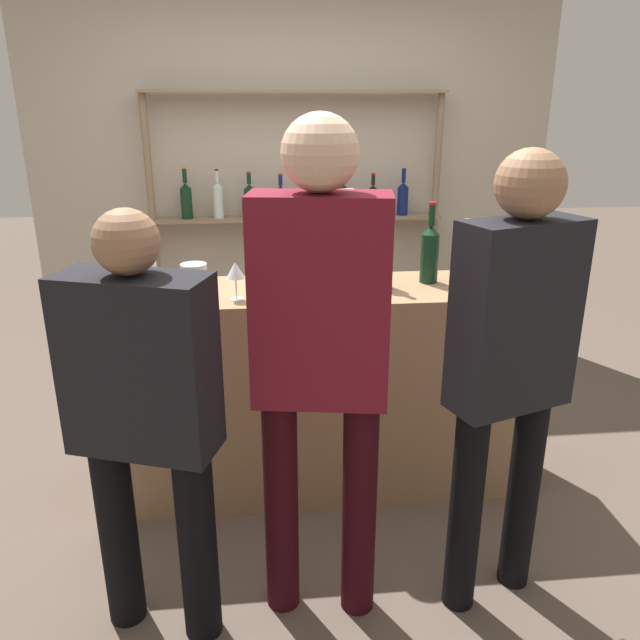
{
  "coord_description": "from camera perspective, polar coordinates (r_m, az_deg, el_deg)",
  "views": [
    {
      "loc": [
        -0.27,
        -2.73,
        1.85
      ],
      "look_at": [
        0.0,
        0.0,
        0.87
      ],
      "focal_mm": 35.0,
      "sensor_mm": 36.0,
      "label": 1
    }
  ],
  "objects": [
    {
      "name": "back_shelf",
      "position": [
        4.46,
        -2.3,
        11.75
      ],
      "size": [
        2.05,
        0.18,
        1.91
      ],
      "color": "#897056",
      "rests_on": "ground_plane"
    },
    {
      "name": "server_behind_counter",
      "position": [
        3.61,
        0.29,
        4.55
      ],
      "size": [
        0.47,
        0.3,
        1.57
      ],
      "rotation": [
        0.0,
        0.0,
        -1.3
      ],
      "color": "#575347",
      "rests_on": "ground_plane"
    },
    {
      "name": "counter_bottle_0",
      "position": [
        2.91,
        13.1,
        5.1
      ],
      "size": [
        0.08,
        0.08,
        0.32
      ],
      "color": "#0F1956",
      "rests_on": "bar_counter"
    },
    {
      "name": "customer_center",
      "position": [
        2.07,
        0.01,
        -2.31
      ],
      "size": [
        0.47,
        0.26,
        1.82
      ],
      "rotation": [
        0.0,
        0.0,
        1.41
      ],
      "color": "black",
      "rests_on": "ground_plane"
    },
    {
      "name": "ground_plane",
      "position": [
        3.31,
        0.0,
        -14.37
      ],
      "size": [
        16.0,
        16.0,
        0.0
      ],
      "primitive_type": "plane",
      "color": "brown"
    },
    {
      "name": "bar_counter",
      "position": [
        3.06,
        0.0,
        -6.36
      ],
      "size": [
        2.08,
        0.52,
        1.03
      ],
      "primitive_type": "cube",
      "color": "#997551",
      "rests_on": "ground_plane"
    },
    {
      "name": "counter_bottle_3",
      "position": [
        2.81,
        -15.54,
        4.56
      ],
      "size": [
        0.08,
        0.08,
        0.34
      ],
      "color": "silver",
      "rests_on": "bar_counter"
    },
    {
      "name": "back_wall",
      "position": [
        4.62,
        -2.36,
        13.97
      ],
      "size": [
        3.68,
        0.12,
        2.8
      ],
      "primitive_type": "cube",
      "color": "#B2A899",
      "rests_on": "ground_plane"
    },
    {
      "name": "customer_right",
      "position": [
        2.25,
        17.07,
        -3.15
      ],
      "size": [
        0.47,
        0.32,
        1.71
      ],
      "rotation": [
        0.0,
        0.0,
        1.91
      ],
      "color": "black",
      "rests_on": "ground_plane"
    },
    {
      "name": "counter_bottle_2",
      "position": [
        2.98,
        10.01,
        6.13
      ],
      "size": [
        0.09,
        0.09,
        0.38
      ],
      "color": "black",
      "rests_on": "bar_counter"
    },
    {
      "name": "customer_left",
      "position": [
        2.14,
        -15.82,
        -7.81
      ],
      "size": [
        0.52,
        0.35,
        1.55
      ],
      "rotation": [
        0.0,
        0.0,
        1.24
      ],
      "color": "black",
      "rests_on": "ground_plane"
    },
    {
      "name": "cork_jar",
      "position": [
        2.74,
        -11.4,
        3.41
      ],
      "size": [
        0.11,
        0.11,
        0.16
      ],
      "color": "silver",
      "rests_on": "bar_counter"
    },
    {
      "name": "ice_bucket",
      "position": [
        2.73,
        -0.17,
        4.65
      ],
      "size": [
        0.19,
        0.19,
        0.24
      ],
      "color": "#B2B2B7",
      "rests_on": "bar_counter"
    },
    {
      "name": "wine_glass",
      "position": [
        2.7,
        -7.74,
        4.45
      ],
      "size": [
        0.08,
        0.08,
        0.17
      ],
      "color": "silver",
      "rests_on": "bar_counter"
    },
    {
      "name": "counter_bottle_1",
      "position": [
        2.86,
        5.82,
        5.45
      ],
      "size": [
        0.08,
        0.08,
        0.34
      ],
      "color": "#0F1956",
      "rests_on": "bar_counter"
    }
  ]
}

